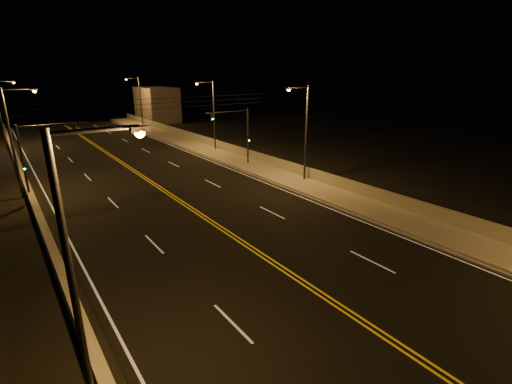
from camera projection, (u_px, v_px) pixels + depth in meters
road at (215, 224)px, 25.25m from camera, size 18.00×120.00×0.02m
sidewalk at (328, 193)px, 31.12m from camera, size 3.60×120.00×0.30m
curb at (311, 199)px, 30.12m from camera, size 0.14×120.00×0.15m
parapet_wall at (342, 183)px, 31.82m from camera, size 0.30×120.00×1.00m
jersey_barrier at (55, 259)px, 19.78m from camera, size 0.45×120.00×0.87m
distant_building_right at (157, 105)px, 74.38m from camera, size 6.00×10.00×6.73m
parapet_rail at (342, 177)px, 31.65m from camera, size 0.06×120.00×0.06m
lane_markings at (216, 225)px, 25.19m from camera, size 17.32×116.00×0.00m
streetlight_1 at (304, 128)px, 33.08m from camera, size 2.55×0.28×8.77m
streetlight_2 at (212, 111)px, 46.27m from camera, size 2.55×0.28×8.77m
streetlight_3 at (139, 98)px, 67.74m from camera, size 2.55×0.28×8.77m
streetlight_4 at (81, 265)px, 9.86m from camera, size 2.55×0.28×8.77m
streetlight_5 at (15, 136)px, 29.18m from camera, size 2.55×0.28×8.77m
streetlight_6 at (2, 110)px, 47.99m from camera, size 2.55×0.28×8.77m
traffic_signal_right at (240, 131)px, 39.02m from camera, size 5.11×0.31×6.19m
traffic_signal_left at (36, 153)px, 28.71m from camera, size 5.11×0.31×6.19m
overhead_wires at (155, 104)px, 30.30m from camera, size 22.00×0.03×0.83m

